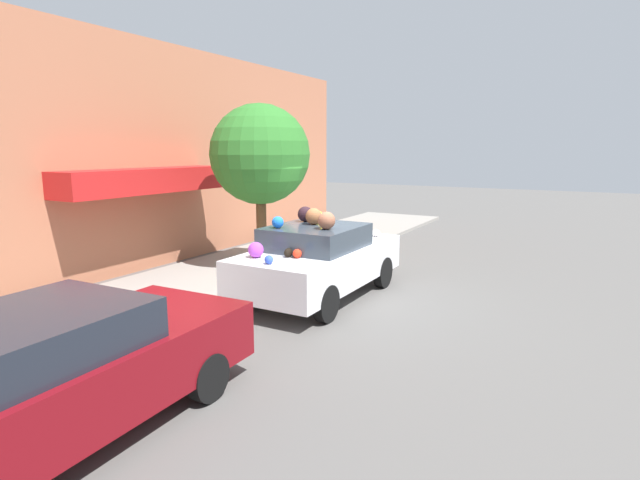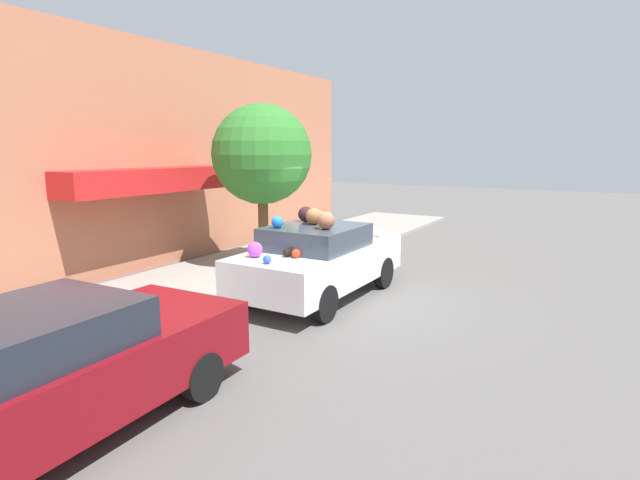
% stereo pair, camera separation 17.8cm
% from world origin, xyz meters
% --- Properties ---
extents(ground_plane, '(60.00, 60.00, 0.00)m').
position_xyz_m(ground_plane, '(0.00, 0.00, 0.00)').
color(ground_plane, '#565451').
extents(sidewalk_curb, '(24.00, 3.20, 0.11)m').
position_xyz_m(sidewalk_curb, '(0.00, 2.70, 0.05)').
color(sidewalk_curb, gray).
rests_on(sidewalk_curb, ground).
extents(building_facade, '(18.00, 1.20, 5.42)m').
position_xyz_m(building_facade, '(-0.02, 4.91, 2.68)').
color(building_facade, '#B26B4C').
rests_on(building_facade, ground).
extents(street_tree, '(2.32, 2.32, 3.81)m').
position_xyz_m(street_tree, '(1.21, 2.29, 2.74)').
color(street_tree, brown).
rests_on(street_tree, sidewalk_curb).
extents(fire_hydrant, '(0.20, 0.20, 0.70)m').
position_xyz_m(fire_hydrant, '(2.81, 1.55, 0.45)').
color(fire_hydrant, '#B2B2B7').
rests_on(fire_hydrant, sidewalk_curb).
extents(art_car, '(4.00, 1.84, 1.76)m').
position_xyz_m(art_car, '(-0.03, 0.02, 0.78)').
color(art_car, silver).
rests_on(art_car, ground).
extents(parked_car_plain, '(4.41, 1.88, 1.40)m').
position_xyz_m(parked_car_plain, '(-5.66, -0.15, 0.72)').
color(parked_car_plain, maroon).
rests_on(parked_car_plain, ground).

